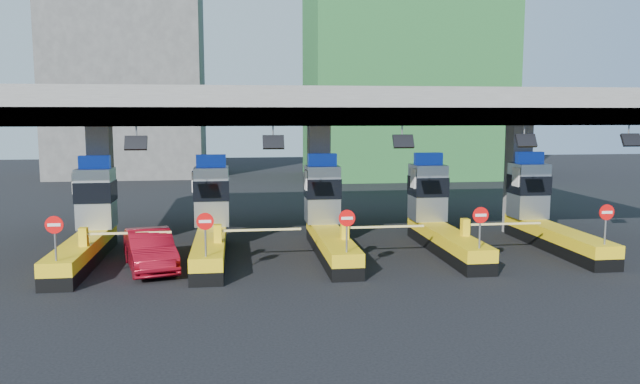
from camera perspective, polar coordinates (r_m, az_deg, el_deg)
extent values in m
plane|color=black|center=(27.23, 0.73, -5.47)|extent=(120.00, 120.00, 0.00)
cube|color=slate|center=(29.54, -0.12, 7.73)|extent=(28.00, 12.00, 1.50)
cube|color=#4C4C49|center=(23.90, 1.70, 6.91)|extent=(28.00, 0.60, 0.70)
cube|color=slate|center=(30.08, -19.36, 0.64)|extent=(1.00, 1.00, 5.50)
cube|color=slate|center=(29.71, -0.11, 0.97)|extent=(1.00, 1.00, 5.50)
cube|color=slate|center=(32.57, 17.61, 1.18)|extent=(1.00, 1.00, 5.50)
cylinder|color=slate|center=(23.86, -16.44, 5.18)|extent=(0.06, 0.06, 0.50)
cube|color=black|center=(23.68, -16.48, 4.32)|extent=(0.80, 0.38, 0.54)
cylinder|color=slate|center=(23.63, -4.32, 5.43)|extent=(0.06, 0.06, 0.50)
cube|color=black|center=(23.44, -4.28, 4.56)|extent=(0.80, 0.38, 0.54)
cylinder|color=slate|center=(24.44, 7.52, 5.45)|extent=(0.06, 0.06, 0.50)
cube|color=black|center=(24.26, 7.63, 4.61)|extent=(0.80, 0.38, 0.54)
cylinder|color=slate|center=(26.20, 18.17, 5.27)|extent=(0.06, 0.06, 0.50)
cube|color=black|center=(26.03, 18.34, 4.48)|extent=(0.80, 0.38, 0.54)
cylinder|color=slate|center=(28.45, 26.39, 5.00)|extent=(0.06, 0.06, 0.50)
cube|color=black|center=(28.30, 26.58, 4.27)|extent=(0.80, 0.38, 0.54)
cube|color=black|center=(26.62, -20.86, -5.69)|extent=(1.20, 8.00, 0.50)
cube|color=#E5B70C|center=(26.52, -20.91, -4.63)|extent=(1.20, 8.00, 0.50)
cube|color=#9EA3A8|center=(28.96, -19.79, -0.51)|extent=(1.50, 1.50, 2.60)
cube|color=black|center=(28.91, -19.83, 0.07)|extent=(1.56, 1.56, 0.90)
cube|color=#0C2DBF|center=(28.81, -19.93, 2.60)|extent=(1.30, 0.35, 0.55)
cube|color=white|center=(28.77, -21.53, 0.77)|extent=(0.06, 0.70, 0.90)
cylinder|color=slate|center=(22.93, -23.04, -4.24)|extent=(0.07, 0.07, 1.30)
cylinder|color=red|center=(22.79, -23.13, -2.77)|extent=(0.60, 0.04, 0.60)
cube|color=white|center=(22.77, -23.15, -2.78)|extent=(0.42, 0.02, 0.10)
cube|color=#E5B70C|center=(25.18, -20.81, -3.85)|extent=(0.30, 0.35, 0.70)
cube|color=white|center=(24.84, -17.10, -3.61)|extent=(3.20, 0.08, 0.08)
cube|color=black|center=(25.94, -9.99, -5.65)|extent=(1.20, 8.00, 0.50)
cube|color=#E5B70C|center=(25.83, -10.01, -4.57)|extent=(1.20, 8.00, 0.50)
cube|color=#9EA3A8|center=(28.34, -9.86, -0.36)|extent=(1.50, 1.50, 2.60)
cube|color=black|center=(28.28, -9.88, 0.24)|extent=(1.56, 1.56, 0.90)
cube|color=#0C2DBF|center=(28.18, -9.93, 2.83)|extent=(1.30, 0.35, 0.55)
cube|color=white|center=(28.00, -11.55, 0.96)|extent=(0.06, 0.70, 0.90)
cylinder|color=slate|center=(22.13, -10.43, -4.17)|extent=(0.07, 0.07, 1.30)
cylinder|color=red|center=(21.99, -10.47, -2.66)|extent=(0.60, 0.04, 0.60)
cube|color=white|center=(21.97, -10.47, -2.67)|extent=(0.42, 0.02, 0.10)
cube|color=#E5B70C|center=(24.53, -9.33, -3.75)|extent=(0.30, 0.35, 0.70)
cube|color=white|center=(24.51, -5.47, -3.46)|extent=(3.20, 0.08, 0.08)
cube|color=black|center=(26.21, 1.05, -5.41)|extent=(1.20, 8.00, 0.50)
cube|color=#E5B70C|center=(26.10, 1.05, -4.34)|extent=(1.20, 8.00, 0.50)
cube|color=#9EA3A8|center=(28.58, 0.20, -0.18)|extent=(1.50, 1.50, 2.60)
cube|color=black|center=(28.53, 0.21, 0.41)|extent=(1.56, 1.56, 0.90)
cube|color=#0C2DBF|center=(28.42, 0.21, 2.98)|extent=(1.30, 0.35, 0.55)
cube|color=white|center=(28.11, -1.33, 1.13)|extent=(0.06, 0.70, 0.90)
cylinder|color=slate|center=(22.44, 2.46, -3.90)|extent=(0.07, 0.07, 1.30)
cylinder|color=red|center=(22.31, 2.48, -2.40)|extent=(0.60, 0.04, 0.60)
cube|color=white|center=(22.28, 2.49, -2.41)|extent=(0.42, 0.02, 0.10)
cube|color=#E5B70C|center=(24.88, 2.27, -3.51)|extent=(0.30, 0.35, 0.70)
cube|color=white|center=(25.20, 5.98, -3.18)|extent=(3.20, 0.08, 0.08)
cube|color=black|center=(27.40, 11.48, -5.00)|extent=(1.20, 8.00, 0.50)
cube|color=#E5B70C|center=(27.30, 11.51, -3.97)|extent=(1.20, 8.00, 0.50)
cube|color=#9EA3A8|center=(29.68, 9.81, -0.02)|extent=(1.50, 1.50, 2.60)
cube|color=black|center=(29.63, 9.83, 0.55)|extent=(1.56, 1.56, 0.90)
cube|color=#0C2DBF|center=(29.53, 9.87, 3.03)|extent=(1.30, 0.35, 0.55)
cube|color=white|center=(29.09, 8.51, 1.25)|extent=(0.06, 0.70, 0.90)
cylinder|color=slate|center=(23.83, 14.40, -3.47)|extent=(0.07, 0.07, 1.30)
cylinder|color=red|center=(23.70, 14.47, -2.06)|extent=(0.60, 0.04, 0.60)
cube|color=white|center=(23.68, 14.50, -2.07)|extent=(0.42, 0.02, 0.10)
cube|color=#E5B70C|center=(26.20, 13.12, -3.15)|extent=(0.30, 0.35, 0.70)
cube|color=white|center=(26.81, 16.43, -2.81)|extent=(3.20, 0.08, 0.08)
cube|color=black|center=(29.41, 20.75, -4.49)|extent=(1.20, 8.00, 0.50)
cube|color=#E5B70C|center=(29.32, 20.79, -3.54)|extent=(1.20, 8.00, 0.50)
cube|color=#9EA3A8|center=(31.54, 18.50, 0.14)|extent=(1.50, 1.50, 2.60)
cube|color=black|center=(31.49, 18.54, 0.67)|extent=(1.56, 1.56, 0.90)
cube|color=#0C2DBF|center=(31.40, 18.62, 3.00)|extent=(1.30, 0.35, 0.55)
cube|color=white|center=(30.86, 17.47, 1.34)|extent=(0.06, 0.70, 0.90)
cylinder|color=slate|center=(26.11, 24.64, -2.99)|extent=(0.07, 0.07, 1.30)
cylinder|color=red|center=(25.99, 24.74, -1.69)|extent=(0.60, 0.04, 0.60)
cube|color=white|center=(25.97, 24.77, -1.70)|extent=(0.42, 0.02, 0.10)
cube|color=#E5B70C|center=(28.36, 22.62, -2.74)|extent=(0.30, 0.35, 0.70)
cube|color=white|center=(29.21, 25.43, -2.41)|extent=(3.20, 0.08, 0.08)
cube|color=#1E5926|center=(60.94, 7.74, 14.68)|extent=(18.00, 12.00, 28.00)
cube|color=#4C4C49|center=(63.17, -17.15, 9.61)|extent=(14.00, 10.00, 18.00)
imported|color=maroon|center=(24.94, -15.28, -5.11)|extent=(2.71, 4.88, 1.52)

